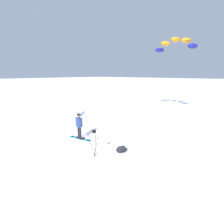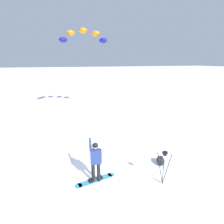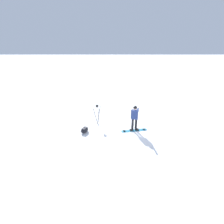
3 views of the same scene
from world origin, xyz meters
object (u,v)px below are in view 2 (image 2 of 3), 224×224
(snowboard, at_px, (96,180))
(traction_kite, at_px, (83,36))
(gear_bag_large, at_px, (161,161))
(camera_tripod, at_px, (164,161))
(snowboarder, at_px, (96,158))

(snowboard, xyz_separation_m, traction_kite, (-10.31, 1.69, 6.79))
(gear_bag_large, relative_size, camera_tripod, 0.51)
(snowboard, relative_size, traction_kite, 0.40)
(traction_kite, xyz_separation_m, camera_tripod, (11.39, 0.77, -5.81))
(snowboarder, distance_m, traction_kite, 11.98)
(gear_bag_large, xyz_separation_m, camera_tripod, (1.26, -0.75, 0.83))
(snowboard, relative_size, camera_tripod, 1.22)
(snowboarder, relative_size, camera_tripod, 1.22)
(gear_bag_large, bearing_deg, snowboarder, -85.93)
(traction_kite, height_order, camera_tripod, traction_kite)
(snowboard, height_order, traction_kite, traction_kite)
(snowboard, bearing_deg, traction_kite, 170.68)
(snowboarder, distance_m, camera_tripod, 2.65)
(traction_kite, xyz_separation_m, gear_bag_large, (10.13, 1.52, -6.65))
(camera_tripod, bearing_deg, snowboard, -113.63)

